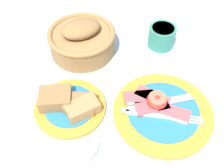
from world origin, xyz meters
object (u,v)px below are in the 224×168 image
breakfast_plate (161,110)px  teaspoon_by_saucer (82,163)px  bread_basket (82,39)px  sugar_cup (162,36)px  bread_plate (70,105)px

breakfast_plate → teaspoon_by_saucer: (-0.21, -0.11, -0.01)m
breakfast_plate → bread_basket: bread_basket is taller
sugar_cup → bread_basket: bread_basket is taller
breakfast_plate → bread_plate: (-0.22, 0.04, 0.01)m
sugar_cup → teaspoon_by_saucer: (-0.27, -0.35, -0.03)m
breakfast_plate → bread_basket: (-0.18, 0.26, 0.03)m
teaspoon_by_saucer → bread_plate: bearing=46.9°
bread_plate → sugar_cup: bearing=35.3°
sugar_cup → teaspoon_by_saucer: size_ratio=0.51×
bread_plate → bread_basket: bread_basket is taller
bread_basket → breakfast_plate: bearing=-55.4°
bread_plate → sugar_cup: (0.29, 0.20, 0.02)m
breakfast_plate → teaspoon_by_saucer: 0.23m
bread_plate → sugar_cup: sugar_cup is taller
breakfast_plate → teaspoon_by_saucer: breakfast_plate is taller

